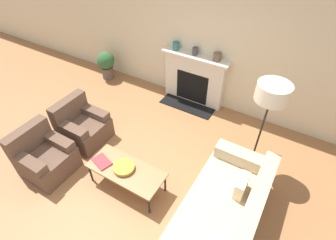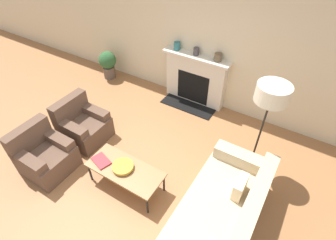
% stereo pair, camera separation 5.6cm
% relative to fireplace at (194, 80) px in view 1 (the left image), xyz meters
% --- Properties ---
extents(ground_plane, '(18.00, 18.00, 0.00)m').
position_rel_fireplace_xyz_m(ground_plane, '(0.13, -2.44, -0.53)').
color(ground_plane, '#99663D').
extents(wall_back, '(18.00, 0.06, 2.90)m').
position_rel_fireplace_xyz_m(wall_back, '(0.13, 0.14, 0.92)').
color(wall_back, beige).
rests_on(wall_back, ground_plane).
extents(fireplace, '(1.42, 0.59, 1.09)m').
position_rel_fireplace_xyz_m(fireplace, '(0.00, 0.00, 0.00)').
color(fireplace, beige).
rests_on(fireplace, ground_plane).
extents(couch, '(0.94, 2.29, 0.73)m').
position_rel_fireplace_xyz_m(couch, '(1.65, -2.58, -0.25)').
color(couch, tan).
rests_on(couch, ground_plane).
extents(armchair_near, '(0.75, 0.73, 0.80)m').
position_rel_fireplace_xyz_m(armchair_near, '(-1.20, -2.96, -0.23)').
color(armchair_near, brown).
rests_on(armchair_near, ground_plane).
extents(armchair_far, '(0.75, 0.73, 0.80)m').
position_rel_fireplace_xyz_m(armchair_far, '(-1.20, -2.11, -0.23)').
color(armchair_far, brown).
rests_on(armchair_far, ground_plane).
extents(coffee_table, '(1.18, 0.52, 0.39)m').
position_rel_fireplace_xyz_m(coffee_table, '(0.14, -2.55, -0.17)').
color(coffee_table, olive).
rests_on(coffee_table, ground_plane).
extents(bowl, '(0.32, 0.32, 0.06)m').
position_rel_fireplace_xyz_m(bowl, '(0.11, -2.55, -0.10)').
color(bowl, '#BC8E2D').
rests_on(bowl, coffee_table).
extents(book, '(0.35, 0.28, 0.02)m').
position_rel_fireplace_xyz_m(book, '(-0.26, -2.62, -0.13)').
color(book, '#9E2D33').
rests_on(book, coffee_table).
extents(floor_lamp, '(0.46, 0.46, 1.62)m').
position_rel_fireplace_xyz_m(floor_lamp, '(1.68, -1.14, 0.88)').
color(floor_lamp, black).
rests_on(floor_lamp, ground_plane).
extents(mantel_vase_left, '(0.13, 0.13, 0.16)m').
position_rel_fireplace_xyz_m(mantel_vase_left, '(-0.46, 0.01, 0.64)').
color(mantel_vase_left, '#28666B').
rests_on(mantel_vase_left, fireplace).
extents(mantel_vase_center_left, '(0.11, 0.11, 0.15)m').
position_rel_fireplace_xyz_m(mantel_vase_center_left, '(-0.03, 0.01, 0.63)').
color(mantel_vase_center_left, '#3D383D').
rests_on(mantel_vase_center_left, fireplace).
extents(mantel_vase_center_right, '(0.15, 0.15, 0.15)m').
position_rel_fireplace_xyz_m(mantel_vase_center_right, '(0.43, 0.01, 0.64)').
color(mantel_vase_center_right, brown).
rests_on(mantel_vase_center_right, fireplace).
extents(potted_plant, '(0.42, 0.42, 0.68)m').
position_rel_fireplace_xyz_m(potted_plant, '(-2.23, -0.24, -0.14)').
color(potted_plant, brown).
rests_on(potted_plant, ground_plane).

